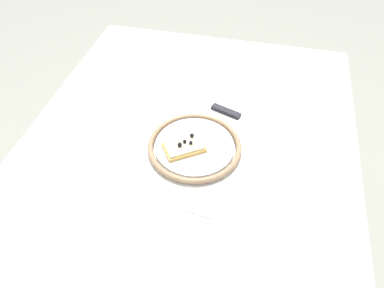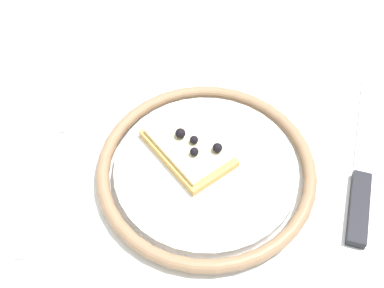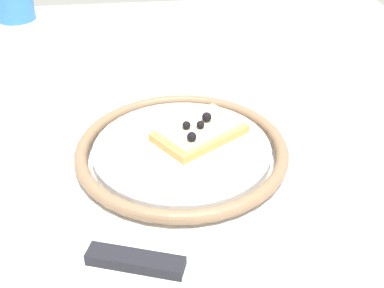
% 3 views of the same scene
% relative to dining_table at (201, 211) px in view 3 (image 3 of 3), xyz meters
% --- Properties ---
extents(dining_table, '(1.14, 0.90, 0.71)m').
position_rel_dining_table_xyz_m(dining_table, '(0.00, 0.00, 0.00)').
color(dining_table, white).
rests_on(dining_table, ground_plane).
extents(plate, '(0.25, 0.25, 0.02)m').
position_rel_dining_table_xyz_m(plate, '(-0.00, -0.02, 0.10)').
color(plate, white).
rests_on(plate, dining_table).
extents(pizza_slice_near, '(0.11, 0.12, 0.03)m').
position_rel_dining_table_xyz_m(pizza_slice_near, '(-0.02, -0.00, 0.11)').
color(pizza_slice_near, tan).
rests_on(pizza_slice_near, plate).
extents(knife, '(0.10, 0.23, 0.01)m').
position_rel_dining_table_xyz_m(knife, '(0.17, -0.05, 0.09)').
color(knife, silver).
rests_on(knife, dining_table).
extents(fork, '(0.04, 0.20, 0.00)m').
position_rel_dining_table_xyz_m(fork, '(-0.19, -0.01, 0.09)').
color(fork, silver).
rests_on(fork, dining_table).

